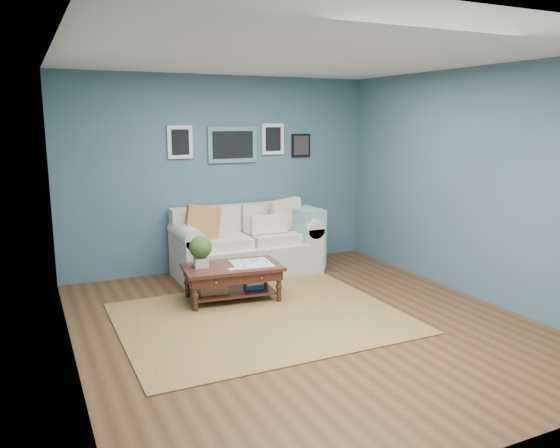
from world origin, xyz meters
TOP-DOWN VIEW (x-y plane):
  - room_shell at (0.01, 0.06)m, footprint 5.00×5.02m
  - area_rug at (-0.35, 0.33)m, footprint 2.94×2.36m
  - loveseat at (0.25, 2.03)m, footprint 2.00×0.91m
  - coffee_table at (-0.47, 1.04)m, footprint 1.19×0.77m

SIDE VIEW (x-z plane):
  - area_rug at x=-0.35m, z-range 0.00..0.01m
  - coffee_table at x=-0.47m, z-range -0.04..0.75m
  - loveseat at x=0.25m, z-range -0.10..0.93m
  - room_shell at x=0.01m, z-range 0.01..2.71m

